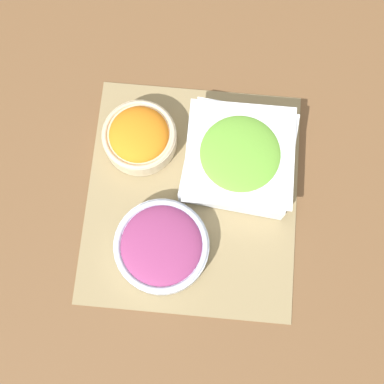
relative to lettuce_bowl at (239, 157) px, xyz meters
name	(u,v)px	position (x,y,z in m)	size (l,w,h in m)	color
ground_plane	(192,196)	(0.08, -0.08, -0.04)	(3.00, 3.00, 0.00)	brown
placemat	(192,196)	(0.08, -0.08, -0.03)	(0.44, 0.40, 0.00)	#937F56
lettuce_bowl	(239,157)	(0.00, 0.00, 0.00)	(0.21, 0.21, 0.06)	white
carrot_bowl	(140,136)	(-0.02, -0.19, 0.00)	(0.14, 0.14, 0.06)	beige
onion_bowl	(162,246)	(0.18, -0.13, -0.01)	(0.17, 0.17, 0.05)	silver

